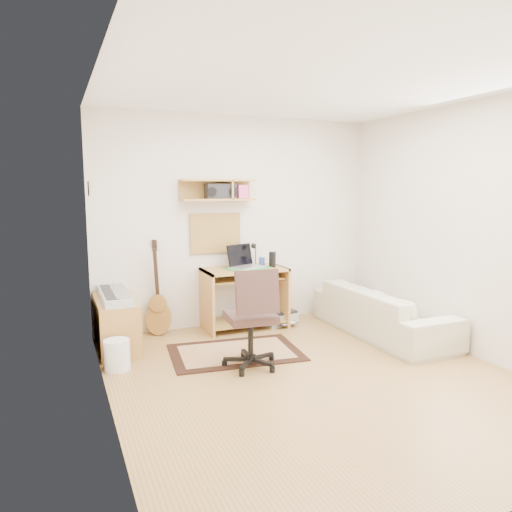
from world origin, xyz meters
name	(u,v)px	position (x,y,z in m)	size (l,w,h in m)	color
floor	(316,378)	(0.00, 0.00, -0.01)	(3.60, 4.00, 0.01)	#A27943
ceiling	(321,83)	(0.00, 0.00, 2.60)	(3.60, 4.00, 0.01)	white
back_wall	(237,222)	(0.00, 2.00, 1.30)	(3.60, 0.01, 2.60)	beige
left_wall	(104,247)	(-1.80, 0.00, 1.30)	(0.01, 4.00, 2.60)	beige
right_wall	(471,230)	(1.80, 0.00, 1.30)	(0.01, 4.00, 2.60)	beige
wall_shelf	(218,190)	(-0.30, 1.88, 1.70)	(0.90, 0.25, 0.26)	#C18844
cork_board	(216,233)	(-0.30, 1.98, 1.17)	(0.64, 0.03, 0.49)	tan
wall_photo	(89,189)	(-1.79, 1.50, 1.72)	(0.02, 0.20, 0.15)	#4C8CBF
desk	(244,298)	(-0.02, 1.73, 0.38)	(1.00, 0.55, 0.75)	#C18844
laptop	(247,257)	(0.01, 1.71, 0.90)	(0.38, 0.38, 0.29)	silver
speaker	(272,259)	(0.34, 1.68, 0.85)	(0.09, 0.09, 0.19)	black
desk_lamp	(256,254)	(0.19, 1.87, 0.89)	(0.10, 0.10, 0.29)	black
pencil_cup	(262,261)	(0.26, 1.83, 0.80)	(0.07, 0.07, 0.11)	#34489C
boombox	(220,192)	(-0.27, 1.87, 1.68)	(0.36, 0.17, 0.19)	black
rug	(235,352)	(-0.45, 0.91, 0.01)	(1.34, 0.90, 0.02)	#C4B283
task_chair	(251,317)	(-0.44, 0.49, 0.50)	(0.51, 0.51, 1.00)	#382521
cabinet	(116,324)	(-1.58, 1.55, 0.28)	(0.40, 0.90, 0.55)	#C18844
music_keyboard	(115,295)	(-1.58, 1.55, 0.59)	(0.28, 0.90, 0.08)	#B2B5BA
guitar	(158,288)	(-1.06, 1.86, 0.57)	(0.30, 0.19, 1.13)	#A16E31
waste_basket	(117,355)	(-1.65, 0.92, 0.15)	(0.24, 0.24, 0.29)	white
printer	(277,317)	(0.44, 1.73, 0.09)	(0.43, 0.34, 0.16)	#A5A8AA
sofa	(382,303)	(1.38, 0.84, 0.38)	(1.92, 0.56, 0.75)	#BDB796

